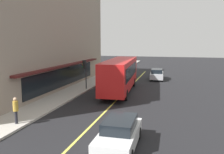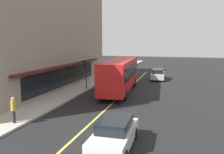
{
  "view_description": "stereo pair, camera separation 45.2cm",
  "coord_description": "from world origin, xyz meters",
  "px_view_note": "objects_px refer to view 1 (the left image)",
  "views": [
    {
      "loc": [
        -24.71,
        -5.14,
        5.49
      ],
      "look_at": [
        -0.08,
        1.42,
        1.6
      ],
      "focal_mm": 38.03,
      "sensor_mm": 36.0,
      "label": 1
    },
    {
      "loc": [
        -24.59,
        -5.58,
        5.49
      ],
      "look_at": [
        -0.08,
        1.42,
        1.6
      ],
      "focal_mm": 38.03,
      "sensor_mm": 36.0,
      "label": 2
    }
  ],
  "objects_px": {
    "car_white": "(119,134)",
    "traffic_light": "(85,68)",
    "bus": "(120,74)",
    "car_yellow": "(120,73)",
    "car_silver": "(157,74)",
    "pedestrian_mid_block": "(16,108)"
  },
  "relations": [
    {
      "from": "traffic_light",
      "to": "car_silver",
      "type": "xyz_separation_m",
      "value": [
        9.54,
        -7.3,
        -1.79
      ]
    },
    {
      "from": "bus",
      "to": "traffic_light",
      "type": "xyz_separation_m",
      "value": [
        -0.02,
        4.08,
        0.55
      ]
    },
    {
      "from": "traffic_light",
      "to": "car_yellow",
      "type": "distance_m",
      "value": 10.15
    },
    {
      "from": "traffic_light",
      "to": "car_silver",
      "type": "relative_size",
      "value": 0.73
    },
    {
      "from": "car_white",
      "to": "traffic_light",
      "type": "bearing_deg",
      "value": 28.15
    },
    {
      "from": "bus",
      "to": "pedestrian_mid_block",
      "type": "relative_size",
      "value": 6.44
    },
    {
      "from": "bus",
      "to": "pedestrian_mid_block",
      "type": "bearing_deg",
      "value": 160.73
    },
    {
      "from": "bus",
      "to": "car_white",
      "type": "xyz_separation_m",
      "value": [
        -13.31,
        -3.03,
        -1.24
      ]
    },
    {
      "from": "traffic_light",
      "to": "car_silver",
      "type": "height_order",
      "value": "traffic_light"
    },
    {
      "from": "bus",
      "to": "car_yellow",
      "type": "relative_size",
      "value": 2.58
    },
    {
      "from": "bus",
      "to": "pedestrian_mid_block",
      "type": "height_order",
      "value": "bus"
    },
    {
      "from": "bus",
      "to": "car_silver",
      "type": "xyz_separation_m",
      "value": [
        9.53,
        -3.22,
        -1.24
      ]
    },
    {
      "from": "pedestrian_mid_block",
      "to": "car_yellow",
      "type": "bearing_deg",
      "value": -4.95
    },
    {
      "from": "bus",
      "to": "car_white",
      "type": "relative_size",
      "value": 2.61
    },
    {
      "from": "car_silver",
      "to": "car_yellow",
      "type": "height_order",
      "value": "same"
    },
    {
      "from": "bus",
      "to": "car_white",
      "type": "distance_m",
      "value": 13.71
    },
    {
      "from": "traffic_light",
      "to": "pedestrian_mid_block",
      "type": "xyz_separation_m",
      "value": [
        -11.93,
        0.1,
        -1.33
      ]
    },
    {
      "from": "car_yellow",
      "to": "pedestrian_mid_block",
      "type": "bearing_deg",
      "value": 175.05
    },
    {
      "from": "car_yellow",
      "to": "car_white",
      "type": "relative_size",
      "value": 1.01
    },
    {
      "from": "traffic_light",
      "to": "car_white",
      "type": "height_order",
      "value": "traffic_light"
    },
    {
      "from": "car_silver",
      "to": "bus",
      "type": "bearing_deg",
      "value": 161.33
    },
    {
      "from": "car_yellow",
      "to": "car_white",
      "type": "distance_m",
      "value": 23.72
    }
  ]
}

